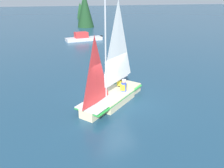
% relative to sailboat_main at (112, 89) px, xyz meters
% --- Properties ---
extents(ground_plane, '(260.00, 260.00, 0.00)m').
position_rel_sailboat_main_xyz_m(ground_plane, '(-0.02, 0.03, -0.75)').
color(ground_plane, navy).
extents(sailboat_main, '(3.94, 4.46, 5.49)m').
position_rel_sailboat_main_xyz_m(sailboat_main, '(0.00, 0.00, 0.00)').
color(sailboat_main, beige).
rests_on(sailboat_main, ground_plane).
extents(sailor_helm, '(0.42, 0.43, 1.16)m').
position_rel_sailboat_main_xyz_m(sailor_helm, '(0.17, -0.74, -0.12)').
color(sailor_helm, black).
rests_on(sailor_helm, ground_plane).
extents(sailor_crew, '(0.42, 0.43, 1.16)m').
position_rel_sailboat_main_xyz_m(sailor_crew, '(0.90, -0.81, -0.13)').
color(sailor_crew, black).
rests_on(sailor_crew, ground_plane).
extents(motorboat_distant, '(1.86, 5.04, 1.12)m').
position_rel_sailboat_main_xyz_m(motorboat_distant, '(18.31, -2.29, -0.37)').
color(motorboat_distant, silver).
rests_on(motorboat_distant, ground_plane).
extents(treeline_shore, '(20.03, 4.76, 6.22)m').
position_rel_sailboat_main_xyz_m(treeline_shore, '(36.72, -6.44, 2.01)').
color(treeline_shore, '#193D1E').
rests_on(treeline_shore, ground_plane).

